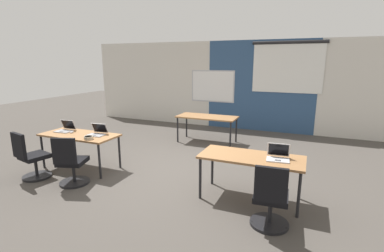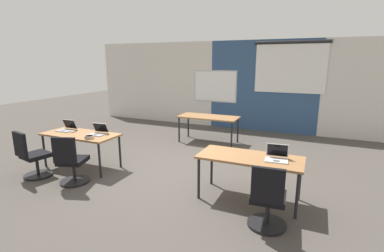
{
  "view_description": "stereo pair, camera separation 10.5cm",
  "coord_description": "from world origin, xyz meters",
  "px_view_note": "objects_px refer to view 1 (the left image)",
  "views": [
    {
      "loc": [
        2.52,
        -4.81,
        2.17
      ],
      "look_at": [
        0.42,
        0.17,
        0.92
      ],
      "focal_mm": 26.32,
      "sensor_mm": 36.0,
      "label": 1
    },
    {
      "loc": [
        2.61,
        -4.76,
        2.17
      ],
      "look_at": [
        0.42,
        0.17,
        0.92
      ],
      "focal_mm": 26.32,
      "sensor_mm": 36.0,
      "label": 2
    }
  ],
  "objects_px": {
    "chair_near_right_end": "(270,202)",
    "laptop_near_left_inner": "(97,133)",
    "desk_near_left": "(80,137)",
    "mouse_near_left_end": "(72,132)",
    "chair_near_left_end": "(31,160)",
    "chair_near_left_inner": "(71,165)",
    "laptop_near_right_end": "(278,156)",
    "desk_near_right": "(251,160)",
    "laptop_near_left_end": "(65,129)",
    "desk_far_center": "(207,118)",
    "snack_bowl": "(89,137)"
  },
  "relations": [
    {
      "from": "mouse_near_left_end",
      "to": "chair_near_left_inner",
      "type": "height_order",
      "value": "chair_near_left_inner"
    },
    {
      "from": "desk_near_right",
      "to": "laptop_near_right_end",
      "type": "distance_m",
      "value": 0.41
    },
    {
      "from": "chair_near_left_end",
      "to": "laptop_near_right_end",
      "type": "distance_m",
      "value": 4.42
    },
    {
      "from": "laptop_near_left_inner",
      "to": "chair_near_left_inner",
      "type": "height_order",
      "value": "laptop_near_left_inner"
    },
    {
      "from": "desk_far_center",
      "to": "laptop_near_right_end",
      "type": "bearing_deg",
      "value": -52.38
    },
    {
      "from": "desk_far_center",
      "to": "laptop_near_left_inner",
      "type": "relative_size",
      "value": 4.34
    },
    {
      "from": "laptop_near_left_end",
      "to": "laptop_near_left_inner",
      "type": "bearing_deg",
      "value": -2.4
    },
    {
      "from": "chair_near_right_end",
      "to": "laptop_near_left_inner",
      "type": "distance_m",
      "value": 3.64
    },
    {
      "from": "desk_near_right",
      "to": "chair_near_right_end",
      "type": "bearing_deg",
      "value": -60.39
    },
    {
      "from": "laptop_near_left_inner",
      "to": "chair_near_left_inner",
      "type": "xyz_separation_m",
      "value": [
        0.09,
        -0.82,
        -0.39
      ]
    },
    {
      "from": "laptop_near_left_inner",
      "to": "desk_near_left",
      "type": "bearing_deg",
      "value": -173.47
    },
    {
      "from": "chair_near_left_end",
      "to": "chair_near_left_inner",
      "type": "distance_m",
      "value": 0.91
    },
    {
      "from": "desk_near_right",
      "to": "chair_near_right_end",
      "type": "distance_m",
      "value": 0.87
    },
    {
      "from": "laptop_near_right_end",
      "to": "chair_near_right_end",
      "type": "bearing_deg",
      "value": -95.04
    },
    {
      "from": "desk_near_right",
      "to": "desk_far_center",
      "type": "xyz_separation_m",
      "value": [
        -1.75,
        2.8,
        0.0
      ]
    },
    {
      "from": "chair_near_right_end",
      "to": "chair_near_left_inner",
      "type": "height_order",
      "value": "same"
    },
    {
      "from": "laptop_near_left_inner",
      "to": "mouse_near_left_end",
      "type": "bearing_deg",
      "value": 179.7
    },
    {
      "from": "mouse_near_left_end",
      "to": "chair_near_right_end",
      "type": "bearing_deg",
      "value": -10.07
    },
    {
      "from": "desk_near_right",
      "to": "laptop_near_right_end",
      "type": "relative_size",
      "value": 4.48
    },
    {
      "from": "chair_near_right_end",
      "to": "snack_bowl",
      "type": "height_order",
      "value": "chair_near_right_end"
    },
    {
      "from": "mouse_near_left_end",
      "to": "chair_near_left_inner",
      "type": "xyz_separation_m",
      "value": [
        0.69,
        -0.74,
        -0.36
      ]
    },
    {
      "from": "desk_near_left",
      "to": "chair_near_right_end",
      "type": "bearing_deg",
      "value": -10.34
    },
    {
      "from": "chair_near_left_end",
      "to": "chair_near_right_end",
      "type": "xyz_separation_m",
      "value": [
        4.34,
        0.08,
        0.0
      ]
    },
    {
      "from": "desk_near_left",
      "to": "desk_near_right",
      "type": "xyz_separation_m",
      "value": [
        3.5,
        0.0,
        0.0
      ]
    },
    {
      "from": "chair_near_right_end",
      "to": "snack_bowl",
      "type": "relative_size",
      "value": 5.18
    },
    {
      "from": "laptop_near_left_inner",
      "to": "chair_near_right_end",
      "type": "bearing_deg",
      "value": -20.21
    },
    {
      "from": "chair_near_left_end",
      "to": "chair_near_left_inner",
      "type": "xyz_separation_m",
      "value": [
        0.91,
        0.07,
        0.0
      ]
    },
    {
      "from": "desk_near_left",
      "to": "chair_near_right_end",
      "type": "xyz_separation_m",
      "value": [
        3.91,
        -0.71,
        -0.28
      ]
    },
    {
      "from": "desk_far_center",
      "to": "mouse_near_left_end",
      "type": "bearing_deg",
      "value": -125.32
    },
    {
      "from": "desk_near_right",
      "to": "laptop_near_right_end",
      "type": "bearing_deg",
      "value": 1.98
    },
    {
      "from": "laptop_near_left_end",
      "to": "laptop_near_right_end",
      "type": "distance_m",
      "value": 4.36
    },
    {
      "from": "desk_near_left",
      "to": "laptop_near_right_end",
      "type": "relative_size",
      "value": 4.48
    },
    {
      "from": "chair_near_left_end",
      "to": "laptop_near_left_inner",
      "type": "xyz_separation_m",
      "value": [
        0.81,
        0.89,
        0.39
      ]
    },
    {
      "from": "chair_near_left_inner",
      "to": "snack_bowl",
      "type": "distance_m",
      "value": 0.62
    },
    {
      "from": "chair_near_left_end",
      "to": "snack_bowl",
      "type": "bearing_deg",
      "value": -135.86
    },
    {
      "from": "desk_far_center",
      "to": "chair_near_left_end",
      "type": "bearing_deg",
      "value": -121.28
    },
    {
      "from": "desk_far_center",
      "to": "chair_near_left_end",
      "type": "height_order",
      "value": "chair_near_left_end"
    },
    {
      "from": "desk_near_left",
      "to": "chair_near_left_inner",
      "type": "distance_m",
      "value": 0.91
    },
    {
      "from": "mouse_near_left_end",
      "to": "desk_far_center",
      "type": "bearing_deg",
      "value": 54.68
    },
    {
      "from": "mouse_near_left_end",
      "to": "chair_near_right_end",
      "type": "xyz_separation_m",
      "value": [
        4.13,
        -0.73,
        -0.36
      ]
    },
    {
      "from": "desk_near_right",
      "to": "mouse_near_left_end",
      "type": "height_order",
      "value": "mouse_near_left_end"
    },
    {
      "from": "chair_near_left_inner",
      "to": "snack_bowl",
      "type": "bearing_deg",
      "value": -106.93
    },
    {
      "from": "desk_near_right",
      "to": "chair_near_left_end",
      "type": "relative_size",
      "value": 1.74
    },
    {
      "from": "laptop_near_right_end",
      "to": "chair_near_left_inner",
      "type": "relative_size",
      "value": 0.39
    },
    {
      "from": "laptop_near_right_end",
      "to": "snack_bowl",
      "type": "bearing_deg",
      "value": 178.34
    },
    {
      "from": "chair_near_left_inner",
      "to": "mouse_near_left_end",
      "type": "bearing_deg",
      "value": -65.98
    },
    {
      "from": "chair_near_left_inner",
      "to": "snack_bowl",
      "type": "height_order",
      "value": "chair_near_left_inner"
    },
    {
      "from": "desk_far_center",
      "to": "laptop_near_right_end",
      "type": "xyz_separation_m",
      "value": [
        2.15,
        -2.79,
        0.11
      ]
    },
    {
      "from": "mouse_near_left_end",
      "to": "snack_bowl",
      "type": "bearing_deg",
      "value": -20.16
    },
    {
      "from": "desk_far_center",
      "to": "laptop_near_right_end",
      "type": "relative_size",
      "value": 4.48
    }
  ]
}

